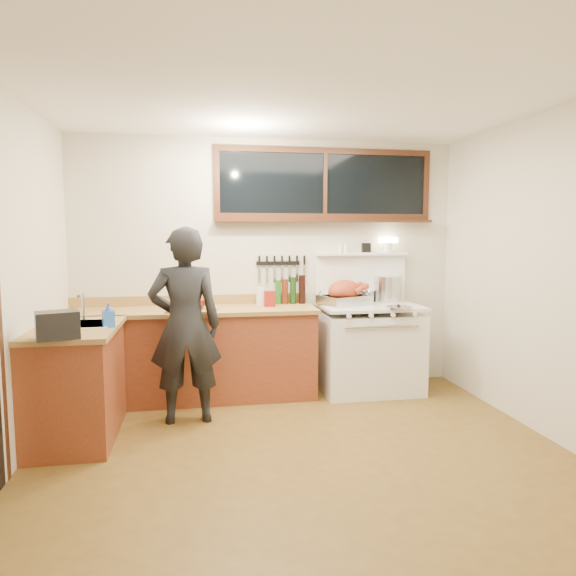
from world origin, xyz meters
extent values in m
cube|color=#573D16|center=(0.00, 0.00, -0.01)|extent=(4.00, 3.50, 0.02)
cube|color=beige|center=(0.00, 1.77, 1.30)|extent=(4.00, 0.05, 2.60)
cube|color=beige|center=(0.00, -1.77, 1.30)|extent=(4.00, 0.05, 2.60)
cube|color=beige|center=(2.02, 0.00, 1.30)|extent=(0.05, 3.50, 2.60)
cube|color=white|center=(0.00, 0.00, 2.62)|extent=(4.00, 3.50, 0.05)
cube|color=maroon|center=(-0.80, 1.45, 0.43)|extent=(2.40, 0.60, 0.86)
cube|color=olive|center=(-0.80, 1.44, 0.88)|extent=(2.44, 0.64, 0.04)
cube|color=olive|center=(-0.80, 1.74, 0.95)|extent=(2.40, 0.03, 0.10)
sphere|color=#B78C38|center=(-1.80, 1.17, 0.70)|extent=(0.03, 0.03, 0.03)
sphere|color=#B78C38|center=(-1.30, 1.17, 0.70)|extent=(0.03, 0.03, 0.03)
sphere|color=#B78C38|center=(-0.80, 1.17, 0.70)|extent=(0.03, 0.03, 0.03)
sphere|color=#B78C38|center=(-0.30, 1.17, 0.70)|extent=(0.03, 0.03, 0.03)
sphere|color=#B78C38|center=(0.15, 1.17, 0.70)|extent=(0.03, 0.03, 0.03)
cube|color=maroon|center=(-1.70, 0.62, 0.43)|extent=(0.60, 1.05, 0.86)
cube|color=olive|center=(-1.69, 0.62, 0.88)|extent=(0.64, 1.09, 0.04)
cube|color=white|center=(-1.68, 0.70, 0.84)|extent=(0.45, 0.40, 0.14)
cube|color=white|center=(-1.68, 0.70, 0.91)|extent=(0.50, 0.45, 0.01)
cylinder|color=silver|center=(-1.68, 0.88, 1.02)|extent=(0.02, 0.02, 0.24)
cylinder|color=silver|center=(-1.68, 0.80, 1.13)|extent=(0.02, 0.18, 0.02)
cube|color=white|center=(1.00, 1.40, 0.41)|extent=(1.00, 0.70, 0.82)
cube|color=white|center=(1.00, 1.40, 0.89)|extent=(1.02, 0.72, 0.03)
cube|color=white|center=(1.00, 1.06, 0.52)|extent=(0.88, 0.02, 0.46)
cylinder|color=silver|center=(1.00, 1.03, 0.74)|extent=(0.75, 0.02, 0.02)
cylinder|color=white|center=(0.67, 1.04, 0.85)|extent=(0.04, 0.03, 0.04)
cylinder|color=white|center=(0.89, 1.04, 0.85)|extent=(0.04, 0.03, 0.04)
cylinder|color=white|center=(1.11, 1.04, 0.85)|extent=(0.04, 0.03, 0.04)
cylinder|color=white|center=(1.33, 1.04, 0.85)|extent=(0.04, 0.03, 0.04)
cube|color=white|center=(1.00, 1.72, 1.15)|extent=(1.00, 0.05, 0.50)
cube|color=white|center=(1.00, 1.69, 1.41)|extent=(1.00, 0.12, 0.03)
cylinder|color=white|center=(1.30, 1.69, 1.48)|extent=(0.10, 0.10, 0.10)
cube|color=#FFE5B2|center=(1.30, 1.69, 1.56)|extent=(0.18, 0.09, 0.06)
cube|color=black|center=(1.05, 1.69, 1.48)|extent=(0.09, 0.05, 0.10)
cylinder|color=white|center=(0.82, 1.69, 1.47)|extent=(0.04, 0.04, 0.09)
cylinder|color=white|center=(0.76, 1.69, 1.47)|extent=(0.04, 0.04, 0.09)
cube|color=black|center=(0.60, 1.73, 2.15)|extent=(2.20, 0.01, 0.62)
cube|color=black|center=(0.60, 1.73, 2.49)|extent=(2.32, 0.04, 0.06)
cube|color=black|center=(0.60, 1.73, 1.81)|extent=(2.32, 0.04, 0.06)
cube|color=black|center=(-0.53, 1.73, 2.15)|extent=(0.06, 0.04, 0.62)
cube|color=black|center=(1.73, 1.73, 2.15)|extent=(0.06, 0.04, 0.62)
cube|color=black|center=(0.60, 1.73, 2.15)|extent=(0.04, 0.04, 0.62)
cube|color=black|center=(0.60, 1.68, 1.76)|extent=(2.32, 0.13, 0.03)
cube|color=black|center=(-1.99, -0.07, 1.05)|extent=(0.01, 0.07, 2.10)
cube|color=black|center=(0.10, 1.74, 1.32)|extent=(0.46, 0.02, 0.04)
cube|color=silver|center=(-0.10, 1.72, 1.21)|extent=(0.02, 0.00, 0.18)
cube|color=black|center=(-0.10, 1.72, 1.35)|extent=(0.02, 0.02, 0.10)
cube|color=silver|center=(-0.02, 1.72, 1.21)|extent=(0.02, 0.00, 0.18)
cube|color=black|center=(-0.02, 1.72, 1.35)|extent=(0.02, 0.02, 0.10)
cube|color=silver|center=(0.06, 1.72, 1.21)|extent=(0.02, 0.00, 0.18)
cube|color=black|center=(0.06, 1.72, 1.35)|extent=(0.02, 0.02, 0.10)
cube|color=silver|center=(0.14, 1.72, 1.21)|extent=(0.03, 0.00, 0.18)
cube|color=black|center=(0.14, 1.72, 1.35)|extent=(0.02, 0.02, 0.10)
cube|color=silver|center=(0.22, 1.72, 1.21)|extent=(0.03, 0.00, 0.18)
cube|color=black|center=(0.22, 1.72, 1.35)|extent=(0.02, 0.02, 0.10)
cube|color=silver|center=(0.30, 1.72, 1.21)|extent=(0.03, 0.00, 0.18)
cube|color=black|center=(0.30, 1.72, 1.35)|extent=(0.02, 0.02, 0.10)
cube|color=silver|center=(0.38, 1.72, 1.21)|extent=(0.03, 0.00, 0.18)
cube|color=black|center=(0.38, 1.72, 1.35)|extent=(0.02, 0.02, 0.10)
imported|color=black|center=(-0.85, 0.84, 0.84)|extent=(0.63, 0.43, 1.69)
imported|color=blue|center=(-1.43, 0.56, 1.00)|extent=(0.11, 0.11, 0.19)
cube|color=black|center=(-1.70, 0.14, 1.00)|extent=(0.33, 0.27, 0.19)
cube|color=olive|center=(-0.79, 1.29, 0.91)|extent=(0.51, 0.42, 0.02)
ellipsoid|color=#9B381C|center=(-0.79, 1.29, 0.98)|extent=(0.28, 0.22, 0.14)
sphere|color=#9B381C|center=(-0.68, 1.35, 1.00)|extent=(0.06, 0.06, 0.06)
sphere|color=#9B381C|center=(-0.68, 1.24, 1.00)|extent=(0.06, 0.06, 0.06)
cube|color=silver|center=(0.75, 1.46, 0.95)|extent=(0.57, 0.51, 0.10)
cube|color=#3F3F42|center=(0.75, 1.46, 0.98)|extent=(0.51, 0.44, 0.03)
torus|color=silver|center=(0.50, 1.46, 1.00)|extent=(0.05, 0.09, 0.10)
torus|color=silver|center=(1.00, 1.46, 1.00)|extent=(0.05, 0.09, 0.10)
ellipsoid|color=#9B381C|center=(0.75, 1.46, 1.04)|extent=(0.45, 0.40, 0.24)
cylinder|color=#9B381C|center=(0.88, 1.37, 1.06)|extent=(0.14, 0.10, 0.10)
sphere|color=#9B381C|center=(0.94, 1.37, 1.09)|extent=(0.07, 0.07, 0.07)
cylinder|color=#9B381C|center=(0.88, 1.55, 1.06)|extent=(0.14, 0.10, 0.10)
sphere|color=#9B381C|center=(0.94, 1.55, 1.09)|extent=(0.07, 0.07, 0.07)
cylinder|color=silver|center=(1.28, 1.63, 1.04)|extent=(0.36, 0.36, 0.27)
cylinder|color=silver|center=(1.05, 1.65, 0.96)|extent=(0.18, 0.18, 0.12)
cylinder|color=black|center=(1.04, 1.76, 1.01)|extent=(0.04, 0.16, 0.02)
cylinder|color=silver|center=(1.19, 1.10, 0.91)|extent=(0.26, 0.26, 0.02)
sphere|color=black|center=(1.19, 1.10, 0.93)|extent=(0.03, 0.03, 0.03)
cube|color=maroon|center=(-0.03, 1.47, 0.98)|extent=(0.11, 0.08, 0.16)
cylinder|color=white|center=(-0.10, 1.61, 0.99)|extent=(0.12, 0.12, 0.18)
cylinder|color=black|center=(0.08, 1.63, 1.02)|extent=(0.06, 0.06, 0.25)
cylinder|color=black|center=(0.15, 1.63, 1.03)|extent=(0.07, 0.07, 0.26)
cylinder|color=black|center=(0.24, 1.63, 1.04)|extent=(0.06, 0.06, 0.28)
cylinder|color=black|center=(0.34, 1.63, 1.05)|extent=(0.07, 0.07, 0.30)
camera|label=1|loc=(-0.73, -3.59, 1.62)|focal=32.00mm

